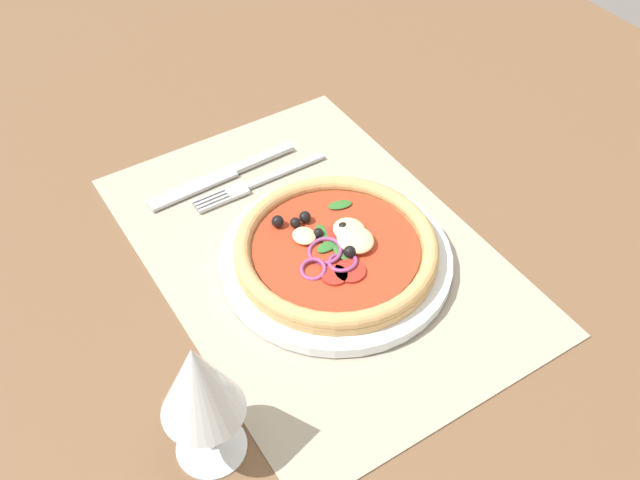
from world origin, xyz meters
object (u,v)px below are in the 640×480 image
(wine_glass, at_px, (199,385))
(pizza, at_px, (336,248))
(fork, at_px, (254,184))
(plate, at_px, (336,259))
(knife, at_px, (221,176))

(wine_glass, bearing_deg, pizza, -59.83)
(fork, height_order, wine_glass, wine_glass)
(wine_glass, bearing_deg, plate, -59.85)
(fork, xyz_separation_m, wine_glass, (-0.29, 0.20, 0.09))
(plate, xyz_separation_m, wine_glass, (-0.12, 0.21, 0.09))
(plate, distance_m, pizza, 0.02)
(plate, bearing_deg, fork, 4.84)
(fork, height_order, knife, knife)
(fork, relative_size, knife, 0.90)
(pizza, distance_m, wine_glass, 0.26)
(pizza, relative_size, wine_glass, 1.49)
(wine_glass, bearing_deg, fork, -34.98)
(plate, height_order, fork, plate)
(pizza, distance_m, fork, 0.16)
(fork, bearing_deg, plate, 94.42)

